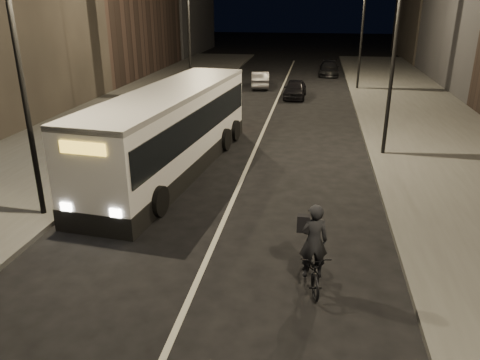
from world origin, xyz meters
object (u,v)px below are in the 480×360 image
at_px(streetlight_left_near, 24,40).
at_px(streetlight_right_mid, 390,27).
at_px(car_near, 295,89).
at_px(cyclist_on_bicycle, 312,259).
at_px(car_far, 329,68).
at_px(city_bus, 172,127).
at_px(car_mid, 260,79).
at_px(streetlight_right_far, 360,14).
at_px(streetlight_left_far, 192,16).

bearing_deg(streetlight_left_near, streetlight_right_mid, 36.88).
bearing_deg(car_near, cyclist_on_bicycle, -84.87).
relative_size(streetlight_left_near, car_far, 1.96).
bearing_deg(city_bus, car_mid, 92.48).
relative_size(streetlight_right_mid, streetlight_left_near, 1.00).
xyz_separation_m(streetlight_left_near, car_near, (6.48, 20.26, -4.75)).
relative_size(streetlight_right_mid, car_near, 2.26).
relative_size(streetlight_right_far, car_far, 1.96).
bearing_deg(streetlight_right_mid, cyclist_on_bicycle, -104.02).
bearing_deg(city_bus, car_far, 82.02).
bearing_deg(streetlight_right_far, car_far, 103.94).
height_order(streetlight_left_far, cyclist_on_bicycle, streetlight_left_far).
distance_m(streetlight_right_far, car_near, 7.36).
bearing_deg(cyclist_on_bicycle, city_bus, 116.11).
bearing_deg(streetlight_left_far, streetlight_left_near, -90.00).
relative_size(streetlight_right_mid, streetlight_right_far, 1.00).
bearing_deg(streetlight_right_far, streetlight_left_near, -113.96).
xyz_separation_m(city_bus, car_near, (4.03, 15.29, -1.13)).
distance_m(streetlight_left_near, streetlight_left_far, 18.00).
xyz_separation_m(streetlight_right_far, cyclist_on_bicycle, (-2.61, -26.43, -4.63)).
bearing_deg(cyclist_on_bicycle, streetlight_left_far, 100.43).
bearing_deg(car_far, streetlight_left_near, -105.95).
height_order(city_bus, car_near, city_bus).
bearing_deg(car_near, car_far, 78.24).
bearing_deg(city_bus, car_near, 81.25).
relative_size(streetlight_right_mid, car_far, 1.96).
bearing_deg(streetlight_left_far, cyclist_on_bicycle, -68.48).
distance_m(streetlight_right_far, streetlight_left_near, 26.26).
xyz_separation_m(car_near, car_mid, (-2.86, 3.61, 0.00)).
bearing_deg(cyclist_on_bicycle, streetlight_right_far, 73.27).
bearing_deg(streetlight_left_far, car_mid, 58.36).
relative_size(streetlight_right_mid, streetlight_left_far, 1.00).
height_order(streetlight_right_mid, car_mid, streetlight_right_mid).
distance_m(streetlight_right_far, streetlight_left_far, 12.24).
bearing_deg(car_mid, streetlight_right_far, 173.67).
distance_m(streetlight_left_far, city_bus, 13.75).
bearing_deg(city_bus, streetlight_left_far, 106.64).
xyz_separation_m(streetlight_left_far, city_bus, (2.44, -13.04, -3.62)).
height_order(streetlight_right_far, cyclist_on_bicycle, streetlight_right_far).
xyz_separation_m(streetlight_left_far, car_mid, (3.61, 5.86, -4.75)).
bearing_deg(streetlight_right_mid, city_bus, -159.73).
bearing_deg(streetlight_left_near, car_near, 72.27).
xyz_separation_m(streetlight_right_mid, streetlight_left_near, (-10.66, -8.00, 0.00)).
relative_size(city_bus, cyclist_on_bicycle, 5.50).
xyz_separation_m(streetlight_right_mid, streetlight_left_far, (-10.66, 10.00, 0.00)).
relative_size(streetlight_right_far, city_bus, 0.67).
height_order(car_mid, car_far, car_mid).
bearing_deg(city_bus, cyclist_on_bicycle, -46.76).
xyz_separation_m(streetlight_right_far, car_near, (-4.19, -3.74, -4.75)).
relative_size(streetlight_left_near, streetlight_left_far, 1.00).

